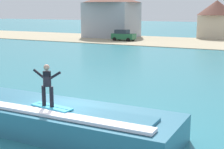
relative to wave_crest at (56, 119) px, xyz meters
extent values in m
plane|color=teal|center=(0.24, 0.08, -0.57)|extent=(260.00, 260.00, 0.00)
cube|color=teal|center=(0.00, 0.03, -0.03)|extent=(10.55, 3.23, 1.08)
cube|color=teal|center=(0.00, -0.37, 0.57)|extent=(8.97, 1.46, 0.12)
cube|color=white|center=(0.00, -1.02, 0.59)|extent=(9.50, 0.58, 0.12)
cube|color=#33A5CC|center=(0.20, -0.50, 0.68)|extent=(1.92, 0.74, 0.06)
cube|color=black|center=(0.20, -0.50, 0.70)|extent=(1.71, 0.25, 0.01)
cylinder|color=black|center=(-0.13, -0.56, 1.12)|extent=(0.16, 0.16, 0.83)
cylinder|color=black|center=(0.25, -0.56, 1.12)|extent=(0.16, 0.16, 0.83)
cylinder|color=black|center=(0.06, -0.56, 1.83)|extent=(0.32, 0.32, 0.60)
sphere|color=#D9A288|center=(0.06, -0.56, 2.29)|extent=(0.24, 0.24, 0.24)
cylinder|color=black|center=(-0.34, -0.56, 2.00)|extent=(0.53, 0.10, 0.36)
cylinder|color=black|center=(0.46, -0.56, 2.00)|extent=(0.53, 0.10, 0.36)
cube|color=tan|center=(0.24, 40.82, -0.53)|extent=(120.00, 16.47, 0.08)
cube|color=#23663D|center=(-14.79, 38.37, 0.20)|extent=(3.81, 1.74, 0.90)
cube|color=#262D38|center=(-15.08, 38.37, 0.97)|extent=(2.09, 1.56, 0.64)
cylinder|color=black|center=(-13.55, 39.29, -0.25)|extent=(0.64, 0.22, 0.64)
cylinder|color=black|center=(-13.55, 37.45, -0.25)|extent=(0.64, 0.22, 0.64)
cylinder|color=black|center=(-16.03, 39.29, -0.25)|extent=(0.64, 0.22, 0.64)
cylinder|color=black|center=(-16.03, 37.45, -0.25)|extent=(0.64, 0.22, 0.64)
cube|color=#9EA3AD|center=(-19.83, 43.96, 2.58)|extent=(8.66, 7.43, 6.32)
cube|color=beige|center=(-2.38, 50.38, 1.48)|extent=(5.50, 5.04, 4.11)
cone|color=brown|center=(-2.38, 50.38, 4.83)|extent=(6.82, 6.82, 2.59)
camera|label=1|loc=(8.15, -10.76, 4.51)|focal=53.12mm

